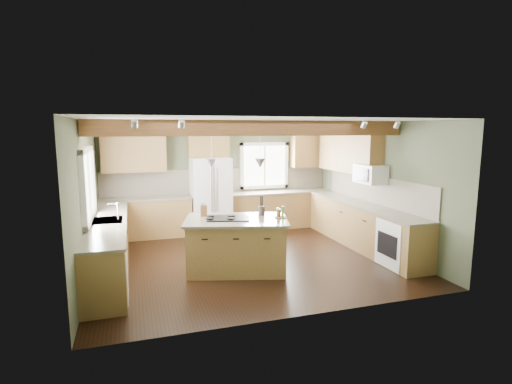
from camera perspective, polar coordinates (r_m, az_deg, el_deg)
name	(u,v)px	position (r m, az deg, el deg)	size (l,w,h in m)	color
floor	(248,259)	(7.75, -1.09, -9.49)	(5.60, 5.60, 0.00)	black
ceiling	(248,121)	(7.36, -1.15, 10.10)	(5.60, 5.60, 0.00)	silver
wall_back	(219,177)	(9.84, -5.24, 2.17)	(5.60, 5.60, 0.00)	#484E37
wall_left	(86,199)	(7.18, -23.07, -0.99)	(5.00, 5.00, 0.00)	#484E37
wall_right	(378,185)	(8.65, 16.97, 0.90)	(5.00, 5.00, 0.00)	#484E37
ceiling_beam	(257,128)	(6.85, 0.11, 9.11)	(5.55, 0.26, 0.26)	#512C17
soffit_trim	(220,126)	(9.68, -5.21, 9.42)	(5.55, 0.20, 0.10)	#512C17
backsplash_back	(220,181)	(9.84, -5.21, 1.64)	(5.58, 0.03, 0.58)	brown
backsplash_right	(375,189)	(8.70, 16.68, 0.36)	(0.03, 3.70, 0.58)	brown
base_cab_back_left	(146,218)	(9.47, -15.42, -3.65)	(2.02, 0.60, 0.88)	brown
counter_back_left	(145,199)	(9.39, -15.54, -0.91)	(2.06, 0.64, 0.04)	#443E32
base_cab_back_right	(280,210)	(10.12, 3.48, -2.56)	(2.62, 0.60, 0.88)	brown
counter_back_right	(280,192)	(10.04, 3.50, 0.02)	(2.66, 0.64, 0.04)	#443E32
base_cab_left	(109,247)	(7.39, -20.30, -7.40)	(0.60, 3.70, 0.88)	brown
counter_left	(107,221)	(7.28, -20.49, -3.92)	(0.64, 3.74, 0.04)	#443E32
base_cab_right	(362,226)	(8.69, 14.89, -4.76)	(0.60, 3.70, 0.88)	brown
counter_right	(363,205)	(8.59, 15.01, -1.77)	(0.64, 3.74, 0.04)	#443E32
upper_cab_back_left	(134,152)	(9.39, -17.06, 5.48)	(1.40, 0.35, 0.90)	brown
upper_cab_over_fridge	(208,142)	(9.55, -6.85, 7.06)	(0.96, 0.35, 0.70)	brown
upper_cab_right	(349,152)	(9.25, 13.10, 5.60)	(0.35, 2.20, 0.90)	brown
upper_cab_back_corner	(309,149)	(10.36, 7.52, 6.07)	(0.90, 0.35, 0.90)	brown
window_left	(87,184)	(7.20, -23.00, 1.05)	(0.04, 1.60, 1.05)	white
window_back	(264,166)	(10.11, 1.16, 3.81)	(1.10, 0.04, 1.00)	white
sink	(107,221)	(7.28, -20.50, -3.88)	(0.50, 0.65, 0.03)	#262628
faucet	(118,212)	(7.24, -19.14, -2.70)	(0.02, 0.02, 0.28)	#B2B2B7
dishwasher	(105,273)	(6.16, -20.74, -10.79)	(0.60, 0.60, 0.84)	white
oven	(401,243)	(7.66, 20.06, -6.91)	(0.60, 0.72, 0.84)	white
microwave	(370,174)	(8.46, 16.01, 2.48)	(0.40, 0.70, 0.38)	white
pendant_left	(212,163)	(6.79, -6.36, 4.08)	(0.18, 0.18, 0.16)	#B2B2B7
pendant_right	(260,163)	(6.78, 0.59, 4.12)	(0.18, 0.18, 0.16)	#B2B2B7
refrigerator	(211,196)	(9.47, -6.48, -0.55)	(0.90, 0.74, 1.80)	white
island	(237,246)	(7.04, -2.80, -7.65)	(1.64, 1.00, 0.88)	olive
island_top	(236,220)	(6.92, -2.83, -4.00)	(1.75, 1.11, 0.04)	#443E32
cooktop	(228,218)	(6.92, -3.96, -3.76)	(0.71, 0.47, 0.02)	black
knife_block	(204,211)	(7.16, -7.46, -2.70)	(0.11, 0.09, 0.19)	brown
utensil_crock	(262,211)	(7.20, 0.79, -2.69)	(0.12, 0.12, 0.16)	#3E3732
bottle_tray	(281,212)	(6.99, 3.52, -2.90)	(0.21, 0.21, 0.20)	brown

